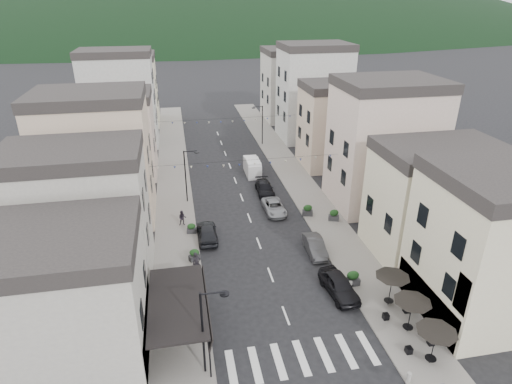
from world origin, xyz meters
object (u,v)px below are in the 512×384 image
(parked_car_a, at_px, (339,285))
(pedestrian_b, at_px, (182,218))
(delivery_van, at_px, (252,167))
(pedestrian_a, at_px, (196,263))
(parked_car_e, at_px, (207,232))
(parked_car_c, at_px, (274,207))
(parked_car_b, at_px, (315,246))
(parked_car_d, at_px, (265,188))

(parked_car_a, xyz_separation_m, pedestrian_b, (-11.38, 12.95, 0.13))
(delivery_van, xyz_separation_m, pedestrian_a, (-8.39, -20.35, 0.06))
(parked_car_e, relative_size, pedestrian_a, 2.35)
(parked_car_a, bearing_deg, parked_car_c, 91.30)
(parked_car_a, bearing_deg, pedestrian_b, 125.35)
(parked_car_e, height_order, pedestrian_b, pedestrian_b)
(parked_car_c, xyz_separation_m, pedestrian_b, (-9.58, -1.19, 0.30))
(pedestrian_a, height_order, pedestrian_b, pedestrian_a)
(parked_car_a, xyz_separation_m, parked_car_e, (-9.20, 9.95, -0.01))
(pedestrian_a, relative_size, pedestrian_b, 1.21)
(parked_car_a, distance_m, parked_car_c, 14.25)
(parked_car_b, distance_m, pedestrian_a, 10.61)
(pedestrian_a, bearing_deg, parked_car_d, 38.77)
(parked_car_b, bearing_deg, parked_car_a, -87.97)
(parked_car_b, relative_size, parked_car_d, 0.91)
(pedestrian_b, bearing_deg, parked_car_c, 10.85)
(parked_car_d, bearing_deg, parked_car_b, -80.38)
(pedestrian_b, bearing_deg, parked_car_e, -50.18)
(parked_car_b, bearing_deg, parked_car_e, 158.05)
(parked_car_c, distance_m, parked_car_d, 4.80)
(parked_car_c, relative_size, pedestrian_a, 2.30)
(parked_car_e, distance_m, delivery_van, 16.61)
(delivery_van, xyz_separation_m, pedestrian_b, (-9.24, -12.03, -0.11))
(parked_car_c, distance_m, parked_car_e, 8.50)
(parked_car_e, relative_size, pedestrian_b, 2.84)
(parked_car_d, xyz_separation_m, delivery_van, (-0.34, 6.05, 0.37))
(delivery_van, height_order, pedestrian_b, delivery_van)
(pedestrian_b, bearing_deg, parked_car_a, -44.90)
(pedestrian_b, bearing_deg, parked_car_d, 35.78)
(parked_car_d, distance_m, delivery_van, 6.07)
(delivery_van, distance_m, pedestrian_a, 22.01)
(parked_car_c, height_order, pedestrian_b, pedestrian_b)
(parked_car_c, bearing_deg, parked_car_b, -78.62)
(parked_car_d, bearing_deg, parked_car_a, -82.79)
(delivery_van, bearing_deg, parked_car_d, -86.10)
(parked_car_b, relative_size, pedestrian_a, 2.15)
(parked_car_e, xyz_separation_m, delivery_van, (7.06, 15.03, 0.25))
(parked_car_a, xyz_separation_m, pedestrian_a, (-10.53, 4.63, 0.30))
(parked_car_b, xyz_separation_m, pedestrian_b, (-11.38, 7.09, 0.23))
(parked_car_b, bearing_deg, pedestrian_b, 150.11)
(parked_car_d, bearing_deg, pedestrian_a, -119.63)
(parked_car_a, relative_size, parked_car_b, 1.11)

